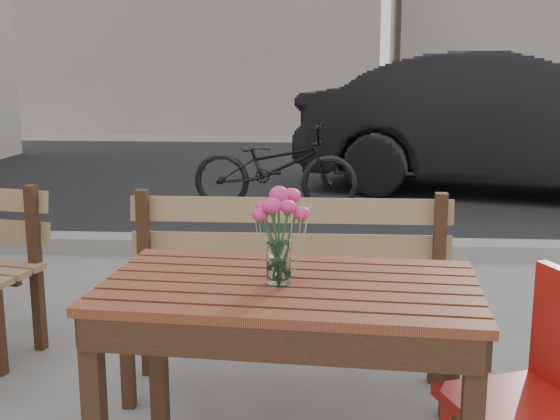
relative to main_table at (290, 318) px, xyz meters
name	(u,v)px	position (x,y,z in m)	size (l,w,h in m)	color
street	(325,200)	(0.06, 5.06, -0.57)	(30.00, 8.12, 0.12)	black
main_table	(290,318)	(0.00, 0.00, 0.00)	(1.22, 0.77, 0.72)	#582617
main_bench	(289,269)	(-0.05, 0.79, -0.07)	(1.42, 0.43, 0.88)	#9C7850
red_chair	(545,387)	(0.76, -0.12, -0.15)	(0.50, 0.50, 0.78)	#B11A13
main_vase	(279,223)	(-0.03, -0.01, 0.31)	(0.17, 0.17, 0.31)	white
parked_car	(518,124)	(2.15, 5.77, 0.17)	(1.63, 4.68, 1.54)	black
bicycle	(275,167)	(-0.43, 4.69, -0.18)	(0.57, 1.63, 0.86)	black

